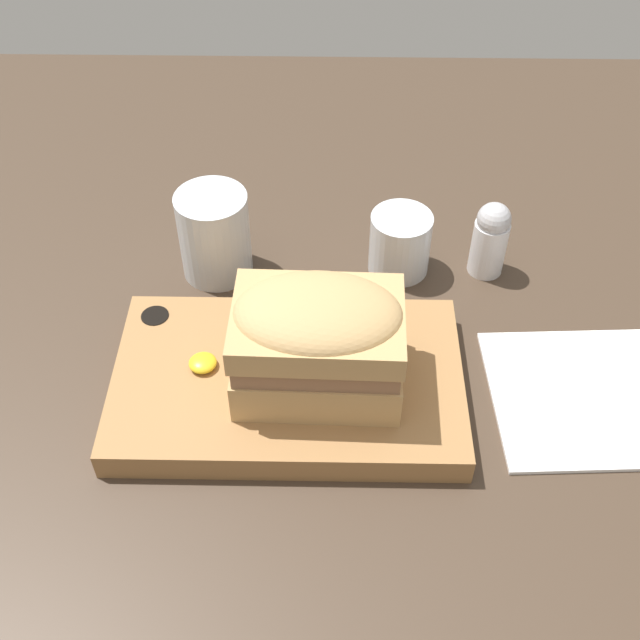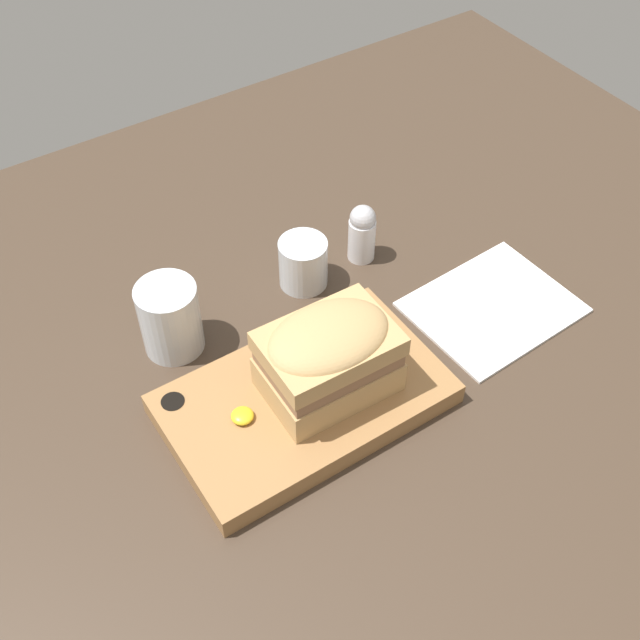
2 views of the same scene
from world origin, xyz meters
TOP-DOWN VIEW (x-y plane):
  - dining_table at (0.00, 0.00)cm, footprint 156.65×129.15cm
  - serving_board at (2.25, 4.09)cm, footprint 29.98×18.18cm
  - sandwich at (4.92, 3.30)cm, footprint 13.86×9.91cm
  - mustard_dollop at (-4.98, 4.58)cm, footprint 2.42×2.42cm
  - water_glass at (-5.54, 20.03)cm, footprint 7.03×7.03cm
  - wine_glass at (12.73, 20.58)cm, footprint 6.10×6.10cm
  - napkin at (29.58, 3.92)cm, footprint 19.76×16.22cm
  - salt_shaker at (21.53, 20.44)cm, footprint 3.51×3.51cm

SIDE VIEW (x-z plane):
  - dining_table at x=0.00cm, z-range 0.00..2.00cm
  - napkin at x=29.58cm, z-range 2.00..2.40cm
  - serving_board at x=2.25cm, z-range 1.97..4.73cm
  - wine_glass at x=12.73cm, z-range 1.71..8.17cm
  - mustard_dollop at x=-4.98cm, z-range 4.70..5.66cm
  - water_glass at x=-5.54cm, z-range 1.41..10.46cm
  - salt_shaker at x=21.53cm, z-range 2.06..10.21cm
  - sandwich at x=4.92cm, z-range 5.05..14.72cm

